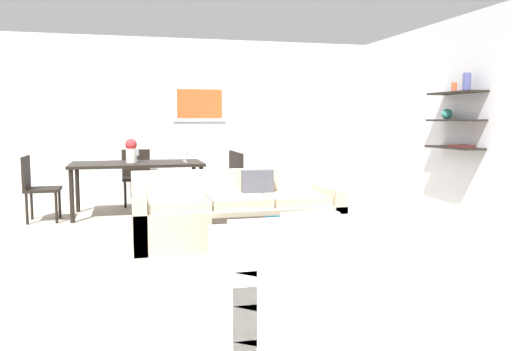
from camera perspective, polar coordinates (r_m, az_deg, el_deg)
name	(u,v)px	position (r m, az deg, el deg)	size (l,w,h in m)	color
ground_plane	(249,248)	(5.54, -0.80, -7.99)	(18.00, 18.00, 0.00)	#BCB29E
back_wall_unit	(218,120)	(8.89, -4.23, 6.16)	(8.40, 0.09, 2.70)	silver
right_wall_shelf_unit	(465,120)	(7.22, 22.18, 5.69)	(0.34, 8.20, 2.70)	silver
sofa_beige	(237,215)	(5.78, -2.16, -4.42)	(2.27, 0.90, 0.78)	beige
loveseat_white	(325,279)	(3.56, 7.63, -11.26)	(1.44, 0.90, 0.78)	white
coffee_table	(277,246)	(4.81, 2.39, -7.85)	(1.05, 1.03, 0.38)	black
decorative_bowl	(278,222)	(4.73, 2.45, -5.18)	(0.29, 0.29, 0.08)	navy
candle_jar	(300,221)	(4.87, 4.95, -5.00)	(0.07, 0.07, 0.07)	silver
apple_on_coffee_table	(261,226)	(4.59, 0.56, -5.60)	(0.08, 0.08, 0.08)	#669E2D
dining_table	(137,167)	(7.54, -13.01, 0.90)	(1.84, 0.94, 0.75)	black
dining_chair_right_far	(226,176)	(7.90, -3.36, -0.01)	(0.44, 0.44, 0.88)	black
dining_chair_right_near	(231,179)	(7.49, -2.75, -0.35)	(0.44, 0.44, 0.88)	black
dining_chair_left_near	(36,184)	(7.44, -23.21, -0.89)	(0.44, 0.44, 0.88)	black
dining_chair_head	(136,173)	(8.43, -13.11, 0.23)	(0.44, 0.44, 0.88)	black
wine_glass_head	(136,153)	(7.93, -13.11, 2.47)	(0.07, 0.07, 0.17)	silver
wine_glass_right_far	(184,153)	(7.68, -7.97, 2.43)	(0.07, 0.07, 0.16)	silver
wine_glass_right_near	(186,154)	(7.45, -7.78, 2.40)	(0.07, 0.07, 0.17)	silver
centerpiece_vase	(131,150)	(7.51, -13.66, 2.74)	(0.16, 0.16, 0.34)	silver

